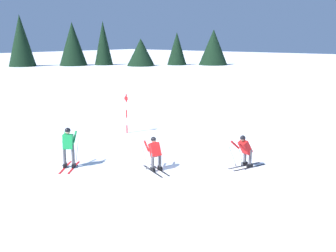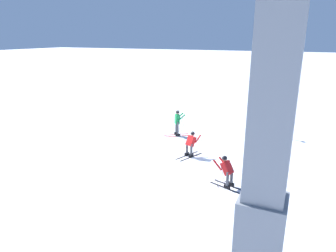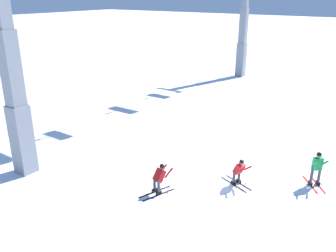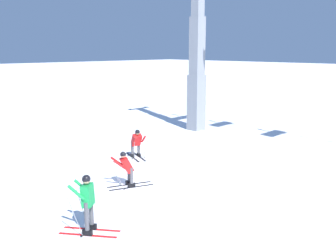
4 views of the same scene
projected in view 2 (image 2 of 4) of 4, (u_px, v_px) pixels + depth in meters
ground_plane at (179, 160)px, 16.52m from camera, size 260.00×260.00×0.00m
skier_carving_main at (191, 142)px, 16.93m from camera, size 1.14×1.80×1.54m
lift_tower_near at (269, 145)px, 5.37m from camera, size 0.89×2.30×11.42m
trail_marker_pole at (277, 118)px, 20.23m from camera, size 0.07×0.28×2.30m
skier_distant_uphill at (177, 121)px, 20.37m from camera, size 1.66×1.41×1.79m
skier_distant_downhill at (227, 170)px, 13.44m from camera, size 1.83×1.08×1.57m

